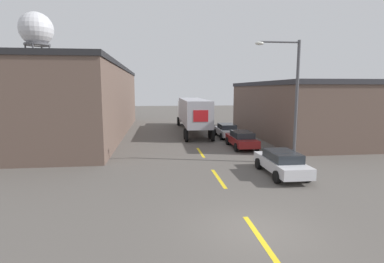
{
  "coord_description": "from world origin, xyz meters",
  "views": [
    {
      "loc": [
        -3.37,
        -9.63,
        4.94
      ],
      "look_at": [
        -0.67,
        13.19,
        1.68
      ],
      "focal_mm": 28.0,
      "sensor_mm": 36.0,
      "label": 1
    }
  ],
  "objects_px": {
    "semi_truck": "(192,111)",
    "parked_car_right_near": "(282,162)",
    "parked_car_right_far": "(227,130)",
    "water_tower": "(36,31)",
    "street_lamp": "(292,93)",
    "parked_car_right_mid": "(242,139)"
  },
  "relations": [
    {
      "from": "street_lamp",
      "to": "parked_car_right_far",
      "type": "bearing_deg",
      "value": 98.55
    },
    {
      "from": "semi_truck",
      "to": "water_tower",
      "type": "xyz_separation_m",
      "value": [
        -24.68,
        22.07,
        12.67
      ]
    },
    {
      "from": "semi_truck",
      "to": "parked_car_right_mid",
      "type": "height_order",
      "value": "semi_truck"
    },
    {
      "from": "parked_car_right_mid",
      "to": "water_tower",
      "type": "xyz_separation_m",
      "value": [
        -27.69,
        32.43,
        14.27
      ]
    },
    {
      "from": "parked_car_right_mid",
      "to": "street_lamp",
      "type": "bearing_deg",
      "value": -73.23
    },
    {
      "from": "semi_truck",
      "to": "parked_car_right_near",
      "type": "height_order",
      "value": "semi_truck"
    },
    {
      "from": "street_lamp",
      "to": "water_tower",
      "type": "bearing_deg",
      "value": 127.73
    },
    {
      "from": "water_tower",
      "to": "street_lamp",
      "type": "relative_size",
      "value": 2.26
    },
    {
      "from": "semi_truck",
      "to": "parked_car_right_near",
      "type": "distance_m",
      "value": 18.85
    },
    {
      "from": "parked_car_right_near",
      "to": "semi_truck",
      "type": "bearing_deg",
      "value": 99.21
    },
    {
      "from": "parked_car_right_near",
      "to": "parked_car_right_far",
      "type": "distance_m",
      "value": 13.72
    },
    {
      "from": "semi_truck",
      "to": "parked_car_right_far",
      "type": "relative_size",
      "value": 3.33
    },
    {
      "from": "semi_truck",
      "to": "parked_car_right_far",
      "type": "xyz_separation_m",
      "value": [
        3.01,
        -4.83,
        -1.61
      ]
    },
    {
      "from": "water_tower",
      "to": "parked_car_right_far",
      "type": "bearing_deg",
      "value": -44.16
    },
    {
      "from": "parked_car_right_near",
      "to": "parked_car_right_far",
      "type": "xyz_separation_m",
      "value": [
        0.0,
        13.72,
        0.0
      ]
    },
    {
      "from": "semi_truck",
      "to": "parked_car_right_near",
      "type": "relative_size",
      "value": 3.33
    },
    {
      "from": "parked_car_right_near",
      "to": "parked_car_right_mid",
      "type": "bearing_deg",
      "value": 90.0
    },
    {
      "from": "parked_car_right_mid",
      "to": "street_lamp",
      "type": "distance_m",
      "value": 6.98
    },
    {
      "from": "parked_car_right_far",
      "to": "parked_car_right_mid",
      "type": "relative_size",
      "value": 1.0
    },
    {
      "from": "parked_car_right_far",
      "to": "street_lamp",
      "type": "bearing_deg",
      "value": -81.45
    },
    {
      "from": "parked_car_right_mid",
      "to": "water_tower",
      "type": "relative_size",
      "value": 0.26
    },
    {
      "from": "parked_car_right_near",
      "to": "parked_car_right_mid",
      "type": "height_order",
      "value": "same"
    }
  ]
}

